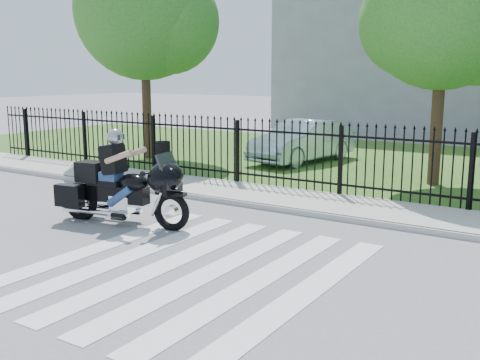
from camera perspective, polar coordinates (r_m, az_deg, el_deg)
The scene contains 12 objects.
ground at distance 9.02m, azimuth -5.13°, elevation -8.90°, with size 120.00×120.00×0.00m, color slate.
crosswalk at distance 9.02m, azimuth -5.13°, elevation -8.86°, with size 5.00×5.50×0.01m, color silver, non-canonical shape.
sidewalk at distance 13.15m, azimuth 8.36°, elevation -2.40°, with size 40.00×2.00×0.12m, color #ADAAA3.
curb at distance 12.27m, azimuth 6.41°, elevation -3.31°, with size 40.00×0.12×0.12m, color #ADAAA3.
grass_strip at distance 19.64m, azimuth 16.88°, elevation 1.45°, with size 40.00×12.00×0.02m, color #2D521C.
iron_fence at distance 13.89m, azimuth 10.17°, elevation 1.79°, with size 26.00×0.04×1.80m.
tree_left at distance 20.60m, azimuth -9.75°, elevation 16.59°, with size 4.80×4.80×7.58m.
tree_mid at distance 16.21m, azimuth 20.02°, elevation 15.93°, with size 4.20×4.20×6.78m.
building_tall at distance 33.84m, azimuth 19.24°, elevation 15.22°, with size 15.00×10.00×12.00m, color #96989E.
motorcycle_rider at distance 11.61m, azimuth -12.13°, elevation -0.47°, with size 3.00×1.27×1.99m.
parked_car at distance 19.47m, azimuth 6.37°, elevation 3.94°, with size 1.52×4.37×1.44m, color #9EB8C6.
litter_bin at distance 16.51m, azimuth -7.82°, elevation 2.22°, with size 0.43×0.43×0.97m, color black.
Camera 1 is at (5.25, -6.68, 3.03)m, focal length 42.00 mm.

